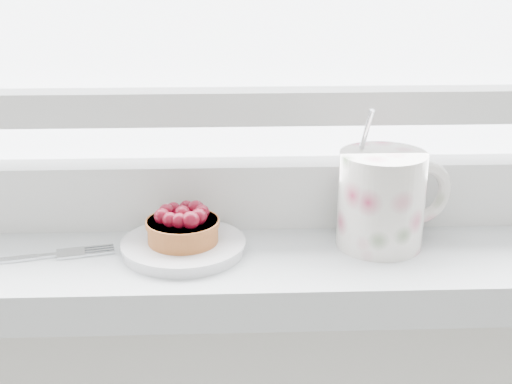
{
  "coord_description": "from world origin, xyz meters",
  "views": [
    {
      "loc": [
        -0.0,
        1.24,
        1.24
      ],
      "look_at": [
        0.02,
        1.88,
        1.01
      ],
      "focal_mm": 50.0,
      "sensor_mm": 36.0,
      "label": 1
    }
  ],
  "objects_px": {
    "saucer": "(184,247)",
    "fork": "(22,258)",
    "raspberry_tart": "(183,226)",
    "floral_mug": "(384,197)"
  },
  "relations": [
    {
      "from": "raspberry_tart",
      "to": "floral_mug",
      "type": "relative_size",
      "value": 0.52
    },
    {
      "from": "raspberry_tart",
      "to": "fork",
      "type": "bearing_deg",
      "value": -175.82
    },
    {
      "from": "floral_mug",
      "to": "saucer",
      "type": "bearing_deg",
      "value": -176.64
    },
    {
      "from": "saucer",
      "to": "raspberry_tart",
      "type": "bearing_deg",
      "value": -51.12
    },
    {
      "from": "saucer",
      "to": "fork",
      "type": "distance_m",
      "value": 0.16
    },
    {
      "from": "saucer",
      "to": "raspberry_tart",
      "type": "height_order",
      "value": "raspberry_tart"
    },
    {
      "from": "floral_mug",
      "to": "fork",
      "type": "height_order",
      "value": "floral_mug"
    },
    {
      "from": "saucer",
      "to": "raspberry_tart",
      "type": "xyz_separation_m",
      "value": [
        0.0,
        -0.0,
        0.02
      ]
    },
    {
      "from": "raspberry_tart",
      "to": "fork",
      "type": "distance_m",
      "value": 0.16
    },
    {
      "from": "saucer",
      "to": "fork",
      "type": "relative_size",
      "value": 0.71
    }
  ]
}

